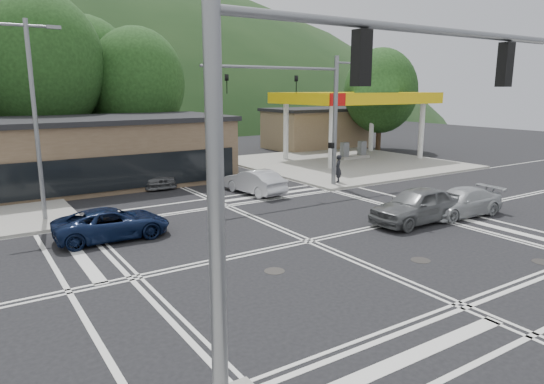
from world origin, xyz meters
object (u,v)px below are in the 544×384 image
car_silver_east (461,202)px  car_northbound (150,174)px  car_blue_west (112,224)px  pedestrian (338,169)px  car_grey_center (417,205)px  car_queue_a (254,182)px  car_queue_b (164,163)px

car_silver_east → car_northbound: 18.65m
car_blue_west → pedestrian: size_ratio=2.58×
car_blue_west → car_grey_center: bearing=-110.3°
car_queue_a → car_queue_b: (-1.83, 9.85, -0.00)m
car_northbound → pedestrian: size_ratio=2.83×
car_silver_east → pedestrian: bearing=-176.3°
car_northbound → pedestrian: bearing=-32.4°
car_silver_east → car_queue_a: bearing=-144.9°
car_queue_b → pedestrian: pedestrian is taller
car_silver_east → car_queue_b: (-7.62, 19.63, 0.05)m
car_queue_a → pedestrian: (5.92, -0.58, 0.32)m
car_queue_a → pedestrian: 5.95m
car_grey_center → car_silver_east: bearing=82.8°
car_blue_west → car_queue_a: car_queue_a is taller
pedestrian → car_grey_center: bearing=29.8°
car_blue_west → car_grey_center: size_ratio=0.95×
car_northbound → pedestrian: (10.15, -6.52, 0.31)m
car_silver_east → car_queue_a: car_queue_a is taller
car_blue_west → car_queue_b: 16.05m
car_grey_center → car_northbound: car_grey_center is taller
car_blue_west → car_northbound: (5.17, 10.24, 0.09)m
car_silver_east → pedestrian: 9.22m
car_blue_west → car_silver_east: size_ratio=1.01×
car_grey_center → pedestrian: bearing=160.7°
pedestrian → car_queue_b: bearing=-95.4°
car_queue_a → pedestrian: bearing=167.7°
car_silver_east → pedestrian: (0.13, 9.21, 0.38)m
car_queue_a → pedestrian: size_ratio=2.45×
car_queue_b → car_northbound: car_northbound is taller
car_queue_b → car_silver_east: bearing=111.4°
car_queue_a → car_northbound: size_ratio=0.87×
car_queue_a → car_northbound: bearing=-61.2°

